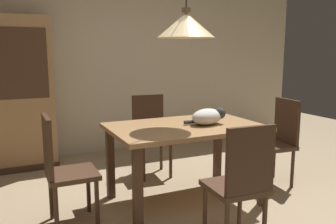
# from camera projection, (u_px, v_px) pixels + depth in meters

# --- Properties ---
(back_wall) EXTENTS (6.40, 0.10, 2.90)m
(back_wall) POSITION_uv_depth(u_px,v_px,m) (108.00, 50.00, 4.97)
(back_wall) COLOR beige
(back_wall) RESTS_ON ground
(dining_table) EXTENTS (1.40, 0.90, 0.75)m
(dining_table) POSITION_uv_depth(u_px,v_px,m) (185.00, 136.00, 3.29)
(dining_table) COLOR #A87A4C
(dining_table) RESTS_ON ground
(chair_right_side) EXTENTS (0.44, 0.44, 0.93)m
(chair_right_side) POSITION_uv_depth(u_px,v_px,m) (278.00, 138.00, 3.78)
(chair_right_side) COLOR #472D1E
(chair_right_side) RESTS_ON ground
(chair_far_back) EXTENTS (0.43, 0.43, 0.93)m
(chair_far_back) POSITION_uv_depth(u_px,v_px,m) (151.00, 131.00, 4.10)
(chair_far_back) COLOR #472D1E
(chair_far_back) RESTS_ON ground
(chair_left_side) EXTENTS (0.40, 0.40, 0.93)m
(chair_left_side) POSITION_uv_depth(u_px,v_px,m) (62.00, 166.00, 2.85)
(chair_left_side) COLOR #472D1E
(chair_left_side) RESTS_ON ground
(chair_near_front) EXTENTS (0.42, 0.42, 0.93)m
(chair_near_front) POSITION_uv_depth(u_px,v_px,m) (241.00, 180.00, 2.53)
(chair_near_front) COLOR #472D1E
(chair_near_front) RESTS_ON ground
(cat_sleeping) EXTENTS (0.40, 0.31, 0.16)m
(cat_sleeping) POSITION_uv_depth(u_px,v_px,m) (208.00, 116.00, 3.30)
(cat_sleeping) COLOR silver
(cat_sleeping) RESTS_ON dining_table
(pendant_lamp) EXTENTS (0.52, 0.52, 1.30)m
(pendant_lamp) POSITION_uv_depth(u_px,v_px,m) (186.00, 25.00, 3.12)
(pendant_lamp) COLOR beige
(hutch_bookcase) EXTENTS (1.12, 0.45, 1.85)m
(hutch_bookcase) POSITION_uv_depth(u_px,v_px,m) (5.00, 97.00, 4.20)
(hutch_bookcase) COLOR #A87A4C
(hutch_bookcase) RESTS_ON ground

